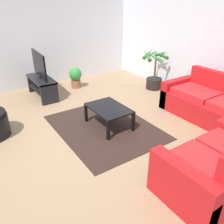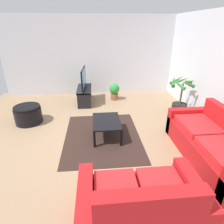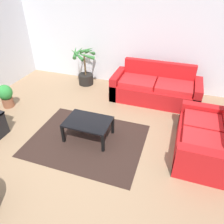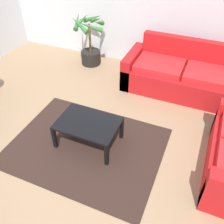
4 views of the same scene
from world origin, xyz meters
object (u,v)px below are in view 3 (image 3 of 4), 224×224
at_px(coffee_table, 88,123).
at_px(couch_main, 155,89).
at_px(couch_loveseat, 205,140).
at_px(potted_palm, 85,70).
at_px(potted_plant_small, 6,95).

bearing_deg(coffee_table, couch_main, 62.58).
distance_m(couch_main, couch_loveseat, 2.01).
bearing_deg(potted_palm, coffee_table, -63.93).
xyz_separation_m(couch_main, coffee_table, (-0.99, -1.92, 0.05)).
distance_m(couch_loveseat, potted_palm, 3.73).
xyz_separation_m(couch_main, potted_plant_small, (-3.34, -1.49, 0.01)).
height_order(couch_main, potted_palm, potted_palm).
height_order(couch_loveseat, potted_palm, potted_palm).
xyz_separation_m(coffee_table, potted_palm, (-1.06, 2.17, 0.09)).
xyz_separation_m(couch_main, couch_loveseat, (1.15, -1.65, -0.00)).
bearing_deg(coffee_table, couch_loveseat, 7.19).
height_order(coffee_table, potted_palm, potted_palm).
bearing_deg(couch_loveseat, couch_main, 124.86).
bearing_deg(potted_palm, couch_loveseat, -30.67).
relative_size(coffee_table, potted_palm, 0.80).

